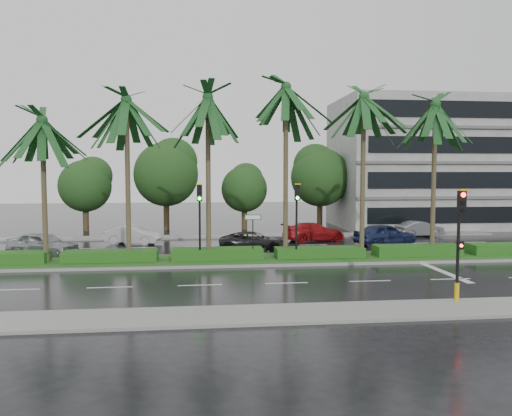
{
  "coord_description": "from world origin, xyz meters",
  "views": [
    {
      "loc": [
        -3.92,
        -27.52,
        5.09
      ],
      "look_at": [
        -0.71,
        1.5,
        3.05
      ],
      "focal_mm": 35.0,
      "sensor_mm": 36.0,
      "label": 1
    }
  ],
  "objects": [
    {
      "name": "palm_row",
      "position": [
        -1.24,
        1.02,
        8.54
      ],
      "size": [
        26.3,
        4.2,
        10.71
      ],
      "color": "#443A27",
      "rests_on": "median"
    },
    {
      "name": "near_sidewalk",
      "position": [
        0.0,
        -10.2,
        0.06
      ],
      "size": [
        40.0,
        2.4,
        0.12
      ],
      "primitive_type": "cube",
      "color": "gray",
      "rests_on": "ground"
    },
    {
      "name": "bg_trees",
      "position": [
        0.42,
        17.59,
        4.8
      ],
      "size": [
        32.79,
        5.72,
        8.26
      ],
      "color": "#392B1A",
      "rests_on": "ground"
    },
    {
      "name": "car_darkgrey",
      "position": [
        -0.5,
        4.66,
        0.63
      ],
      "size": [
        2.62,
        4.77,
        1.26
      ],
      "primitive_type": "imported",
      "rotation": [
        0.0,
        0.0,
        1.45
      ],
      "color": "black",
      "rests_on": "ground"
    },
    {
      "name": "car_grey",
      "position": [
        13.5,
        10.5,
        0.63
      ],
      "size": [
        2.0,
        4.02,
        1.27
      ],
      "primitive_type": "imported",
      "rotation": [
        0.0,
        0.0,
        1.75
      ],
      "color": "#545659",
      "rests_on": "ground"
    },
    {
      "name": "ground",
      "position": [
        0.0,
        0.0,
        0.0
      ],
      "size": [
        120.0,
        120.0,
        0.0
      ],
      "primitive_type": "plane",
      "color": "black",
      "rests_on": "ground"
    },
    {
      "name": "signal_median_right",
      "position": [
        1.5,
        0.3,
        3.0
      ],
      "size": [
        0.34,
        0.42,
        4.36
      ],
      "color": "black",
      "rests_on": "median"
    },
    {
      "name": "hedge",
      "position": [
        0.0,
        1.0,
        0.45
      ],
      "size": [
        35.2,
        1.4,
        0.6
      ],
      "color": "#1A4614",
      "rests_on": "median"
    },
    {
      "name": "car_white",
      "position": [
        -8.8,
        8.92,
        0.65
      ],
      "size": [
        2.42,
        4.19,
        1.31
      ],
      "primitive_type": "imported",
      "rotation": [
        0.0,
        0.0,
        1.29
      ],
      "color": "#B8B8B8",
      "rests_on": "ground"
    },
    {
      "name": "car_silver",
      "position": [
        -13.58,
        4.0,
        0.75
      ],
      "size": [
        3.32,
        4.78,
        1.51
      ],
      "primitive_type": "imported",
      "rotation": [
        0.0,
        0.0,
        1.18
      ],
      "color": "#989C9F",
      "rests_on": "ground"
    },
    {
      "name": "building",
      "position": [
        17.0,
        18.0,
        6.0
      ],
      "size": [
        16.0,
        10.0,
        12.0
      ],
      "primitive_type": "cube",
      "color": "gray",
      "rests_on": "ground"
    },
    {
      "name": "signal_median_left",
      "position": [
        -4.0,
        0.3,
        3.0
      ],
      "size": [
        0.34,
        0.42,
        4.36
      ],
      "color": "black",
      "rests_on": "median"
    },
    {
      "name": "street_sign",
      "position": [
        -1.0,
        0.48,
        2.12
      ],
      "size": [
        0.95,
        0.09,
        2.6
      ],
      "color": "black",
      "rests_on": "median"
    },
    {
      "name": "lane_markings",
      "position": [
        3.04,
        -0.43,
        0.01
      ],
      "size": [
        34.0,
        13.06,
        0.01
      ],
      "color": "silver",
      "rests_on": "ground"
    },
    {
      "name": "car_blue",
      "position": [
        9.0,
        6.31,
        0.77
      ],
      "size": [
        3.12,
        4.87,
        1.54
      ],
      "primitive_type": "imported",
      "rotation": [
        0.0,
        0.0,
        1.88
      ],
      "color": "#19234B",
      "rests_on": "ground"
    },
    {
      "name": "signal_near",
      "position": [
        6.0,
        -9.39,
        2.5
      ],
      "size": [
        0.34,
        0.45,
        4.36
      ],
      "color": "black",
      "rests_on": "near_sidewalk"
    },
    {
      "name": "car_red",
      "position": [
        4.5,
        8.99,
        0.69
      ],
      "size": [
        2.89,
        5.05,
        1.38
      ],
      "primitive_type": "imported",
      "rotation": [
        0.0,
        0.0,
        1.78
      ],
      "color": "#9E1114",
      "rests_on": "ground"
    },
    {
      "name": "median",
      "position": [
        0.0,
        1.0,
        0.08
      ],
      "size": [
        36.0,
        4.0,
        0.15
      ],
      "color": "gray",
      "rests_on": "ground"
    },
    {
      "name": "far_sidewalk",
      "position": [
        0.0,
        12.0,
        0.06
      ],
      "size": [
        40.0,
        2.0,
        0.12
      ],
      "primitive_type": "cube",
      "color": "gray",
      "rests_on": "ground"
    }
  ]
}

